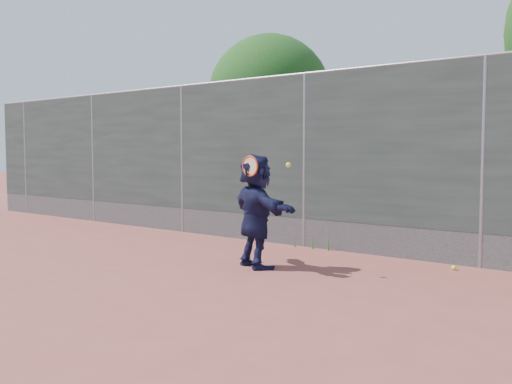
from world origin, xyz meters
The scene contains 7 objects.
ground centered at (0.00, 0.00, 0.00)m, with size 80.00×80.00×0.00m, color #9E4C42.
player centered at (0.45, 1.56, 0.81)m, with size 1.51×0.48×1.63m, color #16193D.
ball_ground centered at (2.76, 3.12, 0.03)m, with size 0.07×0.07×0.07m, color #F9F737.
fence centered at (0.00, 3.50, 1.58)m, with size 20.00×0.06×3.03m.
swing_action centered at (0.55, 1.37, 1.44)m, with size 0.78×0.16×0.51m.
tree_left centered at (-2.85, 6.55, 2.94)m, with size 3.15×3.00×4.53m.
weed_clump centered at (0.29, 3.38, 0.13)m, with size 0.68×0.07×0.30m.
Camera 1 is at (5.44, -4.81, 1.65)m, focal length 40.00 mm.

